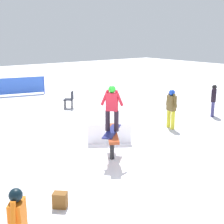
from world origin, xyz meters
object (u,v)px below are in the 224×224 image
(bystander_brown, at_px, (171,107))
(folding_chair, at_px, (69,100))
(rail_feature, at_px, (112,137))
(bystander_black, at_px, (214,99))
(backpack_on_snow, at_px, (60,200))
(main_rider_on_rail, at_px, (112,109))

(bystander_brown, height_order, folding_chair, bystander_brown)
(rail_feature, bearing_deg, bystander_black, 133.69)
(bystander_brown, distance_m, folding_chair, 5.66)
(bystander_black, relative_size, backpack_on_snow, 4.28)
(bystander_black, distance_m, backpack_on_snow, 9.66)
(main_rider_on_rail, distance_m, bystander_black, 6.87)
(folding_chair, xyz_separation_m, backpack_on_snow, (7.99, -4.85, -0.24))
(rail_feature, height_order, folding_chair, folding_chair)
(rail_feature, xyz_separation_m, main_rider_on_rail, (0.00, 0.00, 0.84))
(rail_feature, height_order, bystander_black, bystander_black)
(main_rider_on_rail, bearing_deg, bystander_brown, 155.68)
(bystander_black, xyz_separation_m, folding_chair, (-5.33, -4.41, -0.40))
(rail_feature, bearing_deg, bystander_brown, 139.50)
(rail_feature, height_order, backpack_on_snow, rail_feature)
(bystander_brown, distance_m, backpack_on_snow, 6.84)
(bystander_black, bearing_deg, backpack_on_snow, -15.64)
(main_rider_on_rail, distance_m, bystander_brown, 3.98)
(backpack_on_snow, bearing_deg, bystander_black, 59.80)
(rail_feature, relative_size, bystander_brown, 1.08)
(bystander_brown, height_order, backpack_on_snow, bystander_brown)
(main_rider_on_rail, xyz_separation_m, bystander_brown, (-1.08, 3.77, -0.66))
(bystander_black, xyz_separation_m, bystander_brown, (0.13, -2.96, 0.06))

